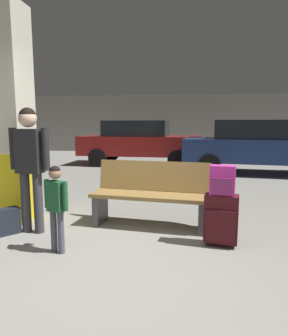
{
  "coord_description": "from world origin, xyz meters",
  "views": [
    {
      "loc": [
        0.65,
        -2.59,
        1.42
      ],
      "look_at": [
        0.16,
        1.3,
        0.85
      ],
      "focal_mm": 33.1,
      "sensor_mm": 36.0,
      "label": 1
    }
  ],
  "objects_px": {
    "suitcase": "(221,219)",
    "backpack_bright": "(222,181)",
    "backpack_dark_floor": "(8,221)",
    "parked_car_near": "(257,145)",
    "bench": "(151,194)",
    "child": "(56,200)",
    "adult": "(30,157)",
    "structural_pillar": "(8,116)",
    "parked_car_far": "(140,141)"
  },
  "relations": [
    {
      "from": "structural_pillar",
      "to": "parked_car_near",
      "type": "height_order",
      "value": "structural_pillar"
    },
    {
      "from": "suitcase",
      "to": "backpack_dark_floor",
      "type": "distance_m",
      "value": 2.68
    },
    {
      "from": "parked_car_near",
      "to": "suitcase",
      "type": "bearing_deg",
      "value": -106.35
    },
    {
      "from": "adult",
      "to": "backpack_dark_floor",
      "type": "xyz_separation_m",
      "value": [
        -0.29,
        -0.1,
        -0.83
      ]
    },
    {
      "from": "bench",
      "to": "backpack_bright",
      "type": "height_order",
      "value": "backpack_bright"
    },
    {
      "from": "structural_pillar",
      "to": "backpack_dark_floor",
      "type": "height_order",
      "value": "structural_pillar"
    },
    {
      "from": "backpack_dark_floor",
      "to": "parked_car_far",
      "type": "height_order",
      "value": "parked_car_far"
    },
    {
      "from": "backpack_dark_floor",
      "to": "parked_car_near",
      "type": "relative_size",
      "value": 0.08
    },
    {
      "from": "adult",
      "to": "parked_car_near",
      "type": "height_order",
      "value": "adult"
    },
    {
      "from": "child",
      "to": "parked_car_near",
      "type": "distance_m",
      "value": 6.87
    },
    {
      "from": "adult",
      "to": "parked_car_near",
      "type": "xyz_separation_m",
      "value": [
        4.01,
        5.37,
        -0.19
      ]
    },
    {
      "from": "suitcase",
      "to": "structural_pillar",
      "type": "bearing_deg",
      "value": 167.17
    },
    {
      "from": "parked_car_far",
      "to": "parked_car_near",
      "type": "bearing_deg",
      "value": -22.72
    },
    {
      "from": "parked_car_far",
      "to": "parked_car_near",
      "type": "relative_size",
      "value": 0.97
    },
    {
      "from": "bench",
      "to": "backpack_bright",
      "type": "bearing_deg",
      "value": -34.94
    },
    {
      "from": "backpack_dark_floor",
      "to": "backpack_bright",
      "type": "bearing_deg",
      "value": -1.19
    },
    {
      "from": "child",
      "to": "adult",
      "type": "bearing_deg",
      "value": 135.09
    },
    {
      "from": "suitcase",
      "to": "parked_car_near",
      "type": "bearing_deg",
      "value": 73.65
    },
    {
      "from": "adult",
      "to": "bench",
      "type": "bearing_deg",
      "value": 17.08
    },
    {
      "from": "structural_pillar",
      "to": "backpack_bright",
      "type": "xyz_separation_m",
      "value": [
        2.95,
        -0.67,
        -0.75
      ]
    },
    {
      "from": "bench",
      "to": "adult",
      "type": "xyz_separation_m",
      "value": [
        -1.5,
        -0.46,
        0.55
      ]
    },
    {
      "from": "adult",
      "to": "parked_car_near",
      "type": "distance_m",
      "value": 6.7
    },
    {
      "from": "adult",
      "to": "backpack_dark_floor",
      "type": "bearing_deg",
      "value": -160.6
    },
    {
      "from": "suitcase",
      "to": "backpack_bright",
      "type": "distance_m",
      "value": 0.45
    },
    {
      "from": "adult",
      "to": "parked_car_far",
      "type": "height_order",
      "value": "adult"
    },
    {
      "from": "structural_pillar",
      "to": "adult",
      "type": "distance_m",
      "value": 0.92
    },
    {
      "from": "suitcase",
      "to": "child",
      "type": "xyz_separation_m",
      "value": [
        -1.81,
        -0.42,
        0.28
      ]
    },
    {
      "from": "structural_pillar",
      "to": "adult",
      "type": "bearing_deg",
      "value": -42.53
    },
    {
      "from": "bench",
      "to": "backpack_bright",
      "type": "relative_size",
      "value": 4.86
    },
    {
      "from": "structural_pillar",
      "to": "child",
      "type": "xyz_separation_m",
      "value": [
        1.14,
        -1.09,
        -0.93
      ]
    },
    {
      "from": "child",
      "to": "parked_car_far",
      "type": "relative_size",
      "value": 0.23
    },
    {
      "from": "backpack_bright",
      "to": "backpack_dark_floor",
      "type": "bearing_deg",
      "value": 178.81
    },
    {
      "from": "structural_pillar",
      "to": "adult",
      "type": "height_order",
      "value": "structural_pillar"
    },
    {
      "from": "backpack_bright",
      "to": "parked_car_near",
      "type": "distance_m",
      "value": 5.76
    },
    {
      "from": "backpack_bright",
      "to": "suitcase",
      "type": "bearing_deg",
      "value": 84.86
    },
    {
      "from": "backpack_dark_floor",
      "to": "parked_car_near",
      "type": "bearing_deg",
      "value": 51.83
    },
    {
      "from": "structural_pillar",
      "to": "suitcase",
      "type": "bearing_deg",
      "value": -12.83
    },
    {
      "from": "bench",
      "to": "child",
      "type": "distance_m",
      "value": 1.4
    },
    {
      "from": "child",
      "to": "parked_car_far",
      "type": "distance_m",
      "value": 7.44
    },
    {
      "from": "adult",
      "to": "parked_car_far",
      "type": "xyz_separation_m",
      "value": [
        0.46,
        6.86,
        -0.19
      ]
    },
    {
      "from": "parked_car_near",
      "to": "child",
      "type": "bearing_deg",
      "value": -119.97
    },
    {
      "from": "backpack_bright",
      "to": "child",
      "type": "xyz_separation_m",
      "value": [
        -1.81,
        -0.42,
        -0.17
      ]
    },
    {
      "from": "structural_pillar",
      "to": "child",
      "type": "height_order",
      "value": "structural_pillar"
    },
    {
      "from": "child",
      "to": "adult",
      "type": "relative_size",
      "value": 0.6
    },
    {
      "from": "suitcase",
      "to": "parked_car_near",
      "type": "relative_size",
      "value": 0.14
    },
    {
      "from": "structural_pillar",
      "to": "backpack_dark_floor",
      "type": "distance_m",
      "value": 1.51
    },
    {
      "from": "bench",
      "to": "child",
      "type": "bearing_deg",
      "value": -131.57
    },
    {
      "from": "backpack_dark_floor",
      "to": "bench",
      "type": "bearing_deg",
      "value": 17.46
    },
    {
      "from": "backpack_bright",
      "to": "parked_car_near",
      "type": "bearing_deg",
      "value": 73.65
    },
    {
      "from": "backpack_dark_floor",
      "to": "parked_car_far",
      "type": "xyz_separation_m",
      "value": [
        0.75,
        6.96,
        0.64
      ]
    }
  ]
}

